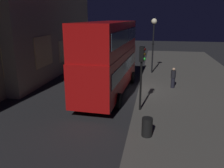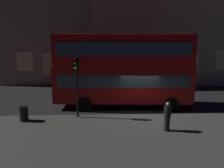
# 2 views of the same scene
# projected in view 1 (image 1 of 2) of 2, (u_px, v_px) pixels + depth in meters

# --- Properties ---
(ground_plane) EXTENTS (80.00, 80.00, 0.00)m
(ground_plane) POSITION_uv_depth(u_px,v_px,m) (132.00, 91.00, 18.02)
(ground_plane) COLOR #232326
(sidewalk_slab) EXTENTS (44.00, 8.93, 0.12)m
(sidewalk_slab) POSITION_uv_depth(u_px,v_px,m) (199.00, 94.00, 17.13)
(sidewalk_slab) COLOR #4C4944
(sidewalk_slab) RESTS_ON ground
(double_decker_bus) EXTENTS (9.87, 3.20, 5.21)m
(double_decker_bus) POSITION_uv_depth(u_px,v_px,m) (109.00, 55.00, 16.51)
(double_decker_bus) COLOR #9E0C0C
(double_decker_bus) RESTS_ON ground
(traffic_light_near_kerb) EXTENTS (0.34, 0.38, 3.80)m
(traffic_light_near_kerb) POSITION_uv_depth(u_px,v_px,m) (142.00, 65.00, 13.24)
(traffic_light_near_kerb) COLOR black
(traffic_light_near_kerb) RESTS_ON sidewalk_slab
(street_lamp) EXTENTS (0.54, 0.54, 5.27)m
(street_lamp) POSITION_uv_depth(u_px,v_px,m) (154.00, 32.00, 22.23)
(street_lamp) COLOR black
(street_lamp) RESTS_ON sidewalk_slab
(pedestrian) EXTENTS (0.38, 0.38, 1.61)m
(pedestrian) POSITION_uv_depth(u_px,v_px,m) (173.00, 78.00, 18.14)
(pedestrian) COLOR black
(pedestrian) RESTS_ON sidewalk_slab
(litter_bin) EXTENTS (0.50, 0.50, 0.90)m
(litter_bin) POSITION_uv_depth(u_px,v_px,m) (147.00, 127.00, 10.81)
(litter_bin) COLOR black
(litter_bin) RESTS_ON sidewalk_slab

